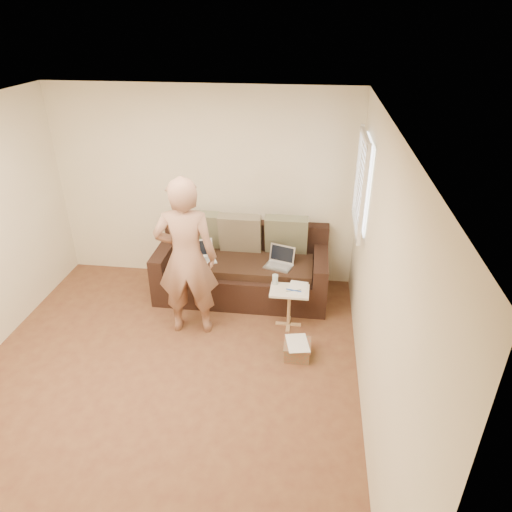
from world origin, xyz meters
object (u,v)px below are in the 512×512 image
(sofa, at_px, (242,265))
(person, at_px, (186,258))
(drinking_glass, at_px, (275,279))
(side_table, at_px, (289,308))
(laptop_silver, at_px, (278,267))
(laptop_white, at_px, (202,261))
(striped_box, at_px, (297,350))

(sofa, height_order, person, person)
(sofa, relative_size, drinking_glass, 18.33)
(person, distance_m, side_table, 1.35)
(laptop_silver, distance_m, drinking_glass, 0.37)
(laptop_white, bearing_deg, person, -115.22)
(laptop_silver, height_order, person, person)
(striped_box, bearing_deg, side_table, 103.11)
(side_table, bearing_deg, drinking_glass, 147.92)
(person, height_order, striped_box, person)
(laptop_silver, distance_m, side_table, 0.58)
(person, height_order, drinking_glass, person)
(sofa, distance_m, laptop_silver, 0.51)
(person, bearing_deg, striped_box, 157.38)
(laptop_white, distance_m, drinking_glass, 1.05)
(sofa, distance_m, drinking_glass, 0.71)
(laptop_silver, distance_m, striped_box, 1.17)
(sofa, xyz_separation_m, laptop_silver, (0.48, -0.15, 0.10))
(sofa, relative_size, person, 1.16)
(person, bearing_deg, drinking_glass, -168.54)
(side_table, xyz_separation_m, striped_box, (0.13, -0.56, -0.16))
(sofa, relative_size, side_table, 4.43)
(sofa, distance_m, striped_box, 1.46)
(sofa, xyz_separation_m, person, (-0.48, -0.83, 0.52))
(drinking_glass, distance_m, striped_box, 0.88)
(sofa, height_order, striped_box, sofa)
(drinking_glass, height_order, striped_box, drinking_glass)
(laptop_white, bearing_deg, laptop_silver, -27.82)
(laptop_silver, bearing_deg, drinking_glass, -73.37)
(sofa, height_order, drinking_glass, sofa)
(laptop_silver, relative_size, drinking_glass, 2.77)
(side_table, bearing_deg, laptop_silver, 109.86)
(person, relative_size, striped_box, 6.49)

